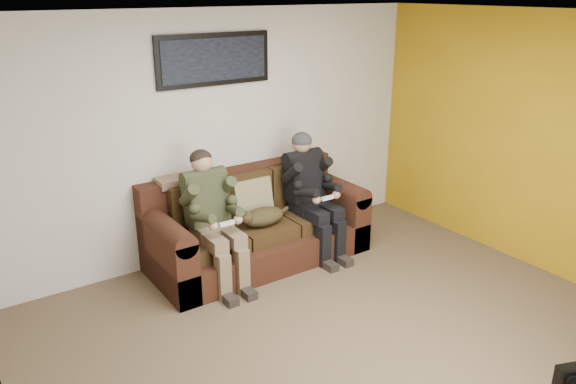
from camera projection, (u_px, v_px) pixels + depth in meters
floor at (354, 344)px, 4.65m from camera, size 5.00×5.00×0.00m
ceiling at (370, 16)px, 3.75m from camera, size 5.00×5.00×0.00m
wall_back at (220, 136)px, 5.94m from camera, size 5.00×0.00×5.00m
wall_right at (553, 147)px, 5.53m from camera, size 0.00×4.50×4.50m
accent_wall_right at (552, 147)px, 5.52m from camera, size 0.00×4.50×4.50m
sofa at (255, 227)px, 6.02m from camera, size 2.30×1.00×0.94m
throw_pillow at (252, 199)px, 5.95m from camera, size 0.44×0.21×0.44m
throw_blanket at (180, 180)px, 5.68m from camera, size 0.47×0.23×0.08m
person_left at (212, 211)px, 5.43m from camera, size 0.51×0.87×1.32m
person_right at (310, 187)px, 6.06m from camera, size 0.51×0.86×1.32m
cat at (262, 217)px, 5.77m from camera, size 0.66×0.26×0.24m
framed_poster at (214, 59)px, 5.62m from camera, size 1.25×0.05×0.52m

